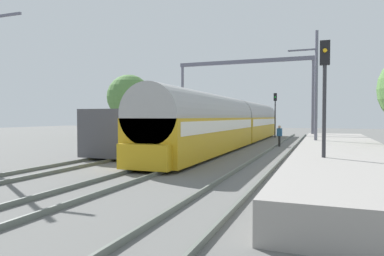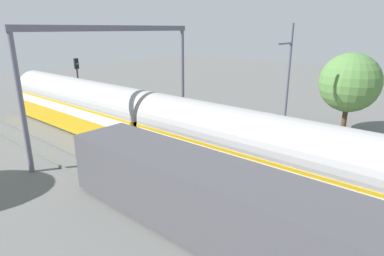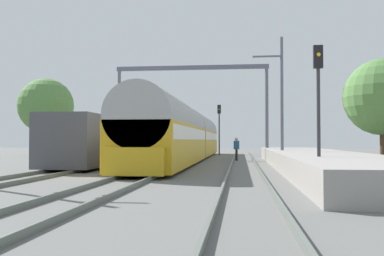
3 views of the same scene
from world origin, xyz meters
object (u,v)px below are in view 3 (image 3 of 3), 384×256
freight_car (103,141)px  railway_signal_near (318,94)px  railway_signal_far (219,123)px  passenger_train (187,134)px  person_crossing (236,147)px  catenary_gantry (192,91)px

freight_car → railway_signal_near: railway_signal_near is taller
railway_signal_near → railway_signal_far: size_ratio=1.01×
passenger_train → railway_signal_far: size_ratio=6.32×
passenger_train → railway_signal_far: (1.92, 11.73, 1.34)m
freight_car → railway_signal_far: (6.21, 18.90, 1.84)m
person_crossing → catenary_gantry: (-3.81, 3.77, 4.64)m
freight_car → railway_signal_near: (11.44, -8.36, 1.88)m
passenger_train → person_crossing: size_ratio=18.99×
passenger_train → freight_car: 8.37m
freight_car → person_crossing: (8.10, 6.65, -0.44)m
railway_signal_near → railway_signal_far: bearing=100.9°
person_crossing → railway_signal_near: (3.33, -15.01, 2.32)m
passenger_train → railway_signal_near: (7.15, -15.53, 1.38)m
freight_car → catenary_gantry: 12.03m
freight_car → catenary_gantry: size_ratio=1.00×
person_crossing → catenary_gantry: bearing=143.8°
person_crossing → railway_signal_far: (-1.90, 12.24, 2.29)m
railway_signal_far → person_crossing: bearing=-81.2°
railway_signal_near → passenger_train: bearing=114.7°
passenger_train → catenary_gantry: (0.00, 3.25, 3.70)m
freight_car → person_crossing: freight_car is taller
passenger_train → railway_signal_far: 11.96m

